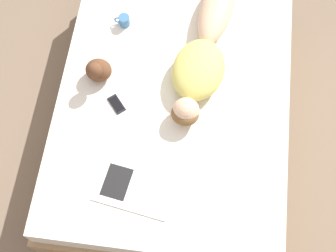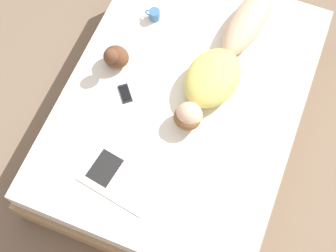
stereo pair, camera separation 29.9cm
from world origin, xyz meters
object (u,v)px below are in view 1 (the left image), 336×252
object	(u,v)px
coffee_mug	(124,21)
person	(205,48)
cell_phone	(116,104)
open_magazine	(134,187)

from	to	relation	value
coffee_mug	person	bearing A→B (deg)	162.35
person	coffee_mug	world-z (taller)	person
coffee_mug	cell_phone	size ratio (longest dim) A/B	0.75
open_magazine	coffee_mug	distance (m)	1.22
open_magazine	cell_phone	world-z (taller)	same
open_magazine	cell_phone	distance (m)	0.58
coffee_mug	open_magazine	bearing A→B (deg)	102.25
open_magazine	cell_phone	bearing A→B (deg)	-60.26
open_magazine	coffee_mug	bearing A→B (deg)	-68.59
open_magazine	cell_phone	size ratio (longest dim) A/B	3.45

